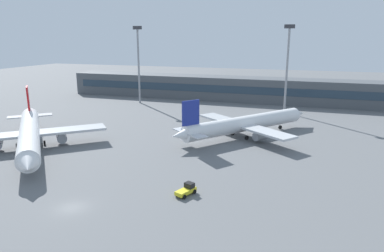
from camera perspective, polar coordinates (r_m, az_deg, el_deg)
ground_plane at (r=87.59m, az=-2.88°, el=-1.66°), size 400.00×400.00×0.00m
terminal_building at (r=139.24m, az=5.67°, el=6.08°), size 130.51×12.13×9.00m
airplane_near at (r=83.86m, az=-24.83°, el=-1.19°), size 34.76×37.08×11.62m
airplane_mid at (r=87.86m, az=8.84°, el=0.43°), size 29.24×36.43×10.66m
baggage_tug_yellow at (r=55.71m, az=-0.86°, el=-10.27°), size 2.82×3.90×1.75m
floodlight_tower_west at (r=116.93m, az=15.17°, el=9.78°), size 3.20×0.80×27.74m
floodlight_tower_east at (r=132.28m, az=-8.66°, el=10.57°), size 3.20×0.80×27.83m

